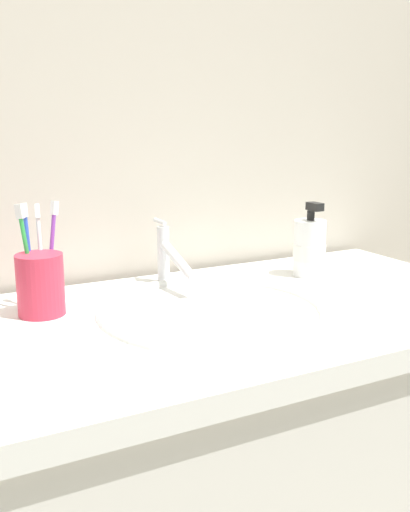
{
  "coord_description": "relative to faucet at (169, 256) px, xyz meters",
  "views": [
    {
      "loc": [
        -0.49,
        -0.85,
        1.16
      ],
      "look_at": [
        -0.03,
        0.03,
        0.93
      ],
      "focal_mm": 41.69,
      "sensor_mm": 36.0,
      "label": 1
    }
  ],
  "objects": [
    {
      "name": "faucet",
      "position": [
        0.0,
        0.0,
        0.0
      ],
      "size": [
        0.02,
        0.18,
        0.13
      ],
      "color": "silver",
      "rests_on": "sink_basin"
    },
    {
      "name": "toothbrush_cup",
      "position": [
        -0.26,
        -0.07,
        -0.01
      ],
      "size": [
        0.08,
        0.08,
        0.1
      ],
      "primitive_type": "cylinder",
      "color": "#D8334C",
      "rests_on": "vanity_counter"
    },
    {
      "name": "toothbrush_blue",
      "position": [
        -0.27,
        -0.03,
        0.05
      ],
      "size": [
        0.01,
        0.04,
        0.18
      ],
      "color": "blue",
      "rests_on": "toothbrush_cup"
    },
    {
      "name": "toothbrush_white",
      "position": [
        -0.25,
        -0.03,
        0.04
      ],
      "size": [
        0.01,
        0.05,
        0.18
      ],
      "color": "white",
      "rests_on": "toothbrush_cup"
    },
    {
      "name": "toothbrush_green",
      "position": [
        -0.28,
        -0.05,
        0.05
      ],
      "size": [
        0.03,
        0.03,
        0.18
      ],
      "color": "green",
      "rests_on": "toothbrush_cup"
    },
    {
      "name": "toothbrush_purple",
      "position": [
        -0.23,
        -0.03,
        0.05
      ],
      "size": [
        0.04,
        0.03,
        0.18
      ],
      "color": "purple",
      "rests_on": "toothbrush_cup"
    },
    {
      "name": "sink_basin",
      "position": [
        0.0,
        -0.18,
        -0.09
      ],
      "size": [
        0.4,
        0.4,
        0.1
      ],
      "color": "white",
      "rests_on": "vanity_counter"
    },
    {
      "name": "soap_dispenser",
      "position": [
        0.29,
        -0.07,
        -0.0
      ],
      "size": [
        0.07,
        0.07,
        0.16
      ],
      "color": "white",
      "rests_on": "vanity_counter"
    },
    {
      "name": "tiled_wall_back",
      "position": [
        0.03,
        0.13,
        0.3
      ],
      "size": [
        2.28,
        0.04,
        2.4
      ],
      "primitive_type": "cube",
      "color": "beige",
      "rests_on": "ground"
    }
  ]
}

